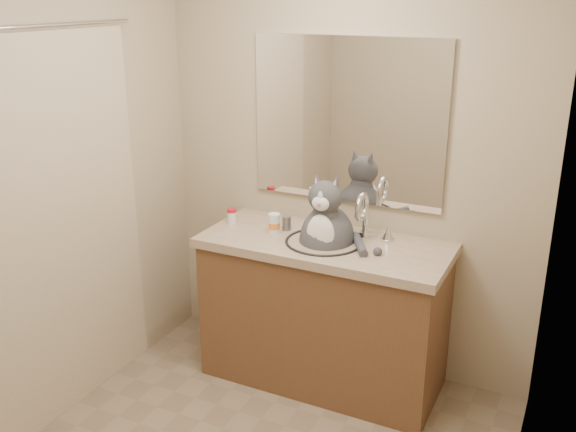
{
  "coord_description": "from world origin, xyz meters",
  "views": [
    {
      "loc": [
        1.23,
        -2.0,
        2.11
      ],
      "look_at": [
        -0.07,
        0.65,
        1.08
      ],
      "focal_mm": 40.0,
      "sensor_mm": 36.0,
      "label": 1
    }
  ],
  "objects_px": {
    "cat": "(327,236)",
    "pill_bottle_orange": "(274,224)",
    "pill_bottle_redcap": "(232,216)",
    "grey_canister": "(287,223)"
  },
  "relations": [
    {
      "from": "cat",
      "to": "pill_bottle_orange",
      "type": "relative_size",
      "value": 5.27
    },
    {
      "from": "cat",
      "to": "pill_bottle_orange",
      "type": "xyz_separation_m",
      "value": [
        -0.31,
        -0.02,
        0.02
      ]
    },
    {
      "from": "pill_bottle_redcap",
      "to": "pill_bottle_orange",
      "type": "bearing_deg",
      "value": -5.92
    },
    {
      "from": "pill_bottle_redcap",
      "to": "pill_bottle_orange",
      "type": "xyz_separation_m",
      "value": [
        0.29,
        -0.03,
        0.01
      ]
    },
    {
      "from": "cat",
      "to": "pill_bottle_redcap",
      "type": "height_order",
      "value": "cat"
    },
    {
      "from": "cat",
      "to": "pill_bottle_redcap",
      "type": "bearing_deg",
      "value": 174.41
    },
    {
      "from": "cat",
      "to": "pill_bottle_orange",
      "type": "height_order",
      "value": "cat"
    },
    {
      "from": "grey_canister",
      "to": "cat",
      "type": "bearing_deg",
      "value": -12.31
    },
    {
      "from": "cat",
      "to": "grey_canister",
      "type": "height_order",
      "value": "cat"
    },
    {
      "from": "pill_bottle_redcap",
      "to": "pill_bottle_orange",
      "type": "relative_size",
      "value": 0.8
    }
  ]
}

